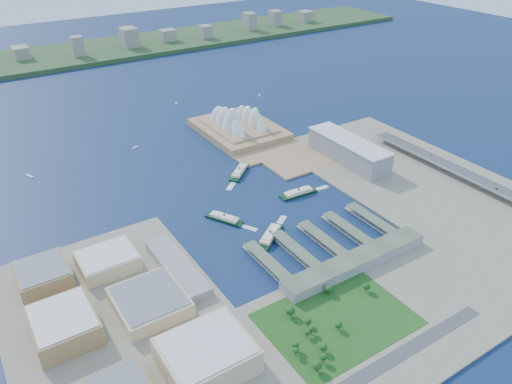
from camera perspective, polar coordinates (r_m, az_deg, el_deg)
ground at (r=682.08m, az=2.62°, el=-3.06°), size 3000.00×3000.00×0.00m
west_land at (r=523.24m, az=-14.10°, el=-16.43°), size 220.00×390.00×3.00m
south_land at (r=560.67m, az=15.35°, el=-12.81°), size 720.00×180.00×3.00m
east_land at (r=798.94m, az=19.00°, el=0.66°), size 240.00×500.00×3.00m
peninsula at (r=924.68m, az=-1.19°, el=6.51°), size 135.00×220.00×3.00m
far_shore at (r=1525.05m, az=-19.76°, el=14.63°), size 2200.00×260.00×12.00m
opera_house at (r=927.49m, az=-1.99°, el=8.61°), size 134.00×180.00×58.00m
toaster_building at (r=835.91m, az=10.51°, el=4.71°), size 45.00×155.00×35.00m
expressway at (r=834.95m, az=22.25°, el=1.91°), size 26.00×340.00×11.85m
west_buildings at (r=537.57m, az=-15.64°, el=-12.92°), size 200.00×280.00×27.00m
ferry_wharves at (r=638.51m, az=7.55°, el=-5.43°), size 184.00×90.00×9.30m
terminal_building at (r=602.00m, az=11.30°, el=-7.82°), size 200.00×28.00×12.00m
park at (r=530.42m, az=9.32°, el=-13.52°), size 150.00×110.00×16.00m
far_skyline at (r=1498.30m, az=-19.78°, el=15.71°), size 1900.00×140.00×55.00m
ferry_a at (r=676.79m, az=-3.65°, el=-2.87°), size 38.34×54.27×10.28m
ferry_b at (r=791.14m, az=-1.89°, el=2.48°), size 54.92×50.18×11.23m
ferry_c at (r=641.46m, az=1.64°, el=-4.84°), size 57.79×47.47×11.37m
ferry_d at (r=735.35m, az=4.87°, el=0.05°), size 58.83×18.03×10.99m
boat_a at (r=860.61m, az=-24.45°, el=1.69°), size 9.05×15.71×2.96m
boat_b at (r=902.50m, az=-13.64°, el=4.99°), size 11.00×8.12×2.83m
boat_c at (r=1128.19m, az=0.41°, el=11.00°), size 9.44×11.78×2.67m
boat_e at (r=1096.03m, az=-9.09°, el=10.02°), size 3.40×9.84×2.39m
car_b at (r=799.58m, az=25.79°, el=0.33°), size 1.24×3.57×1.17m
car_c at (r=866.02m, az=19.37°, el=4.00°), size 1.80×4.42×1.28m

